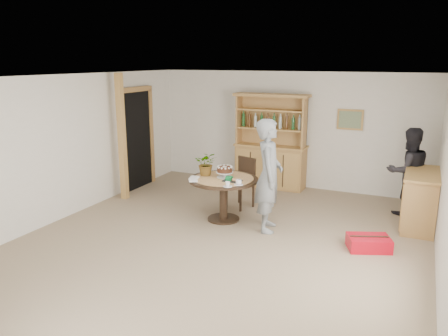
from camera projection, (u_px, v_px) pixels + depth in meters
The scene contains 17 objects.
ground at pixel (221, 242), 6.72m from camera, with size 7.00×7.00×0.00m, color tan.
room_shell at pixel (221, 131), 6.31m from camera, with size 6.04×7.04×2.52m.
doorway at pixel (136, 137), 9.40m from camera, with size 0.13×1.10×2.18m.
pine_post at pixel (122, 138), 8.57m from camera, with size 0.12×0.12×2.50m, color tan.
hutch at pixel (271, 156), 9.54m from camera, with size 1.62×0.54×2.04m.
sideboard at pixel (420, 200), 7.27m from camera, with size 0.54×1.26×0.94m.
dining_table at pixel (223, 187), 7.54m from camera, with size 1.20×1.20×0.76m.
dining_chair at pixel (243, 179), 8.27m from camera, with size 0.54×0.54×0.95m.
birthday_cake at pixel (225, 170), 7.52m from camera, with size 0.30×0.30×0.20m.
flower_vase at pixel (207, 164), 7.64m from camera, with size 0.38×0.33×0.42m, color #3F7233.
gift_tray at pixel (232, 180), 7.30m from camera, with size 0.30×0.20×0.08m.
coffee_cup_a at pixel (239, 183), 7.08m from camera, with size 0.15×0.15×0.09m.
coffee_cup_b at pixel (228, 185), 6.98m from camera, with size 0.15×0.15×0.08m.
napkins at pixel (194, 179), 7.39m from camera, with size 0.24×0.33×0.03m.
teen_boy at pixel (269, 176), 7.03m from camera, with size 0.67×0.44×1.84m, color slate.
adult_person at pixel (408, 172), 7.79m from camera, with size 0.77×0.60×1.59m, color black.
red_suitcase at pixel (369, 243), 6.46m from camera, with size 0.71×0.59×0.21m.
Camera 1 is at (2.64, -5.66, 2.74)m, focal length 35.00 mm.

